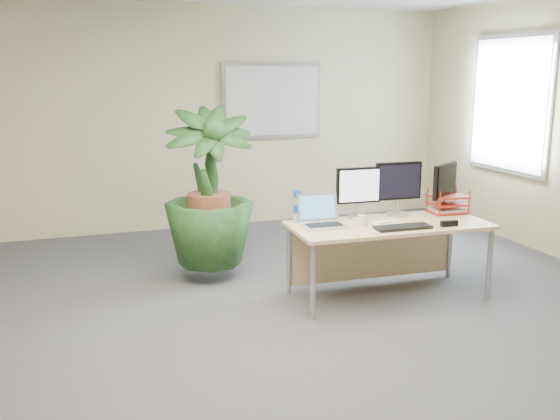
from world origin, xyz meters
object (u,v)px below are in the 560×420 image
object	(u,v)px
desk	(384,236)
monitor_left	(358,189)
monitor_right	(398,185)
laptop	(321,218)
floor_plant	(209,201)

from	to	relation	value
desk	monitor_left	xyz separation A→B (m)	(-0.17, 0.17, 0.39)
monitor_right	laptop	world-z (taller)	monitor_right
desk	floor_plant	bearing A→B (deg)	146.66
desk	monitor_right	size ratio (longest dim) A/B	3.59
floor_plant	laptop	distance (m)	1.13
floor_plant	monitor_left	distance (m)	1.38
monitor_right	laptop	xyz separation A→B (m)	(-0.79, -0.10, -0.21)
desk	monitor_right	distance (m)	0.49
monitor_left	monitor_right	bearing A→B (deg)	-2.60
floor_plant	monitor_right	xyz separation A→B (m)	(1.55, -0.73, 0.18)
desk	laptop	world-z (taller)	laptop
monitor_right	desk	bearing A→B (deg)	-143.72
desk	floor_plant	distance (m)	1.62
floor_plant	laptop	xyz separation A→B (m)	(0.77, -0.83, -0.04)
desk	monitor_left	world-z (taller)	monitor_left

